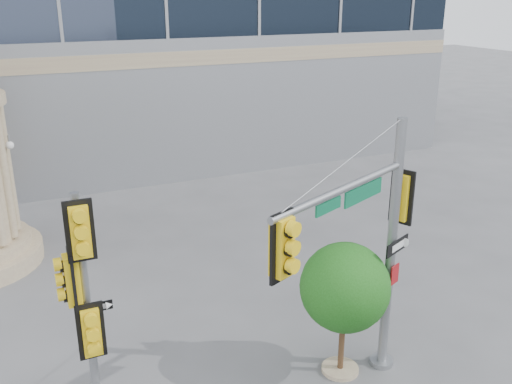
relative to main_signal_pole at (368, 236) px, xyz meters
name	(u,v)px	position (x,y,z in m)	size (l,w,h in m)	color
main_signal_pole	(368,236)	(0.00, 0.00, 0.00)	(4.03, 2.07, 5.53)	slate
secondary_signal_pole	(83,292)	(-5.11, 1.43, -0.76)	(0.78, 0.58, 4.55)	slate
street_tree	(346,290)	(-0.02, 0.58, -1.46)	(1.92, 1.87, 2.99)	#9F856B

